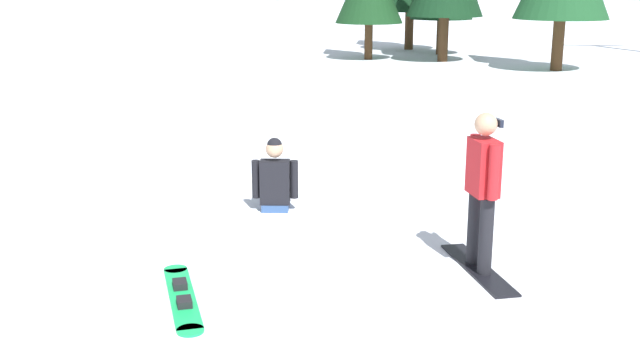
# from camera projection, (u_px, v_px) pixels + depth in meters

# --- Properties ---
(snowboarder_midground) EXTENTS (0.82, 1.57, 1.73)m
(snowboarder_midground) POSITION_uv_depth(u_px,v_px,m) (482.00, 189.00, 8.17)
(snowboarder_midground) COLOR black
(snowboarder_midground) RESTS_ON ground_plane
(snowboarder_background) EXTENTS (0.68, 1.80, 1.01)m
(snowboarder_background) POSITION_uv_depth(u_px,v_px,m) (276.00, 182.00, 10.63)
(snowboarder_background) COLOR #335184
(snowboarder_background) RESTS_ON ground_plane
(loose_snowboard_far_spare) EXTENTS (0.98, 1.74, 0.09)m
(loose_snowboard_far_spare) POSITION_uv_depth(u_px,v_px,m) (182.00, 296.00, 7.66)
(loose_snowboard_far_spare) COLOR #19B259
(loose_snowboard_far_spare) RESTS_ON ground_plane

